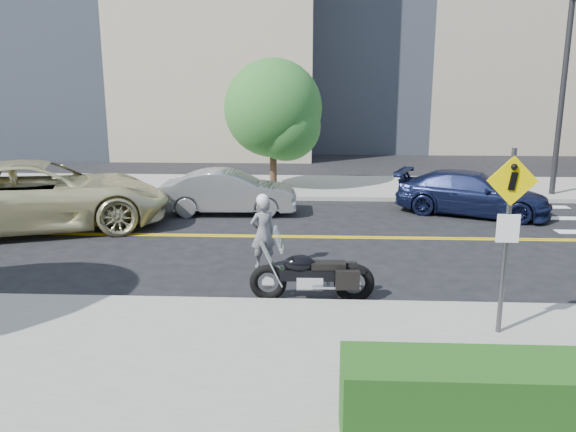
% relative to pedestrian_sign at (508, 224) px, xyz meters
% --- Properties ---
extents(ground_plane, '(120.00, 120.00, 0.00)m').
position_rel_pedestrian_sign_xyz_m(ground_plane, '(-4.20, 6.31, -1.96)').
color(ground_plane, black).
rests_on(ground_plane, ground).
extents(sidewalk_near, '(60.00, 5.00, 0.15)m').
position_rel_pedestrian_sign_xyz_m(sidewalk_near, '(-4.20, -1.19, -1.89)').
color(sidewalk_near, '#9E9B91').
rests_on(sidewalk_near, ground_plane).
extents(sidewalk_far, '(60.00, 5.00, 0.15)m').
position_rel_pedestrian_sign_xyz_m(sidewalk_far, '(-4.20, 13.81, -1.89)').
color(sidewalk_far, '#9E9B91').
rests_on(sidewalk_far, ground_plane).
extents(pedestrian_sign, '(0.78, 0.08, 3.00)m').
position_rel_pedestrian_sign_xyz_m(pedestrian_sign, '(0.00, 0.00, 0.00)').
color(pedestrian_sign, '#4C4C51').
rests_on(pedestrian_sign, sidewalk_near).
extents(motorcyclist, '(0.69, 0.59, 1.71)m').
position_rel_pedestrian_sign_xyz_m(motorcyclist, '(-4.18, 3.65, -1.11)').
color(motorcyclist, silver).
rests_on(motorcyclist, ground).
extents(motorcycle, '(2.35, 0.77, 1.42)m').
position_rel_pedestrian_sign_xyz_m(motorcycle, '(-3.04, 1.71, -1.25)').
color(motorcycle, black).
rests_on(motorcycle, ground).
extents(suv, '(7.90, 5.63, 2.00)m').
position_rel_pedestrian_sign_xyz_m(suv, '(-10.88, 6.82, -0.96)').
color(suv, beige).
rests_on(suv, ground).
extents(parked_car_silver, '(4.37, 1.66, 1.42)m').
position_rel_pedestrian_sign_xyz_m(parked_car_silver, '(-5.77, 9.11, -1.25)').
color(parked_car_silver, gray).
rests_on(parked_car_silver, ground).
extents(parked_car_blue, '(5.18, 3.59, 1.39)m').
position_rel_pedestrian_sign_xyz_m(parked_car_blue, '(2.04, 9.36, -1.27)').
color(parked_car_blue, '#171F46').
rests_on(parked_car_blue, ground).
extents(tree_far_a, '(3.73, 3.73, 5.10)m').
position_rel_pedestrian_sign_xyz_m(tree_far_a, '(-4.63, 13.04, 1.27)').
color(tree_far_a, '#382619').
rests_on(tree_far_a, ground).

